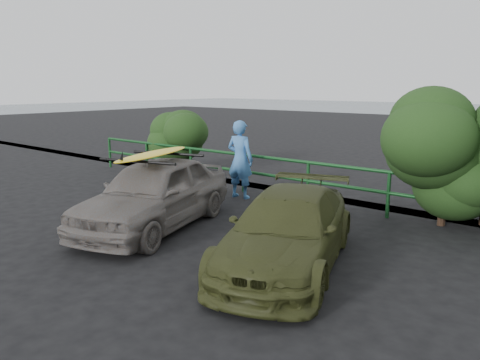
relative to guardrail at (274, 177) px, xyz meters
The scene contains 8 objects.
ground 5.03m from the guardrail, 90.00° to the right, with size 80.00×80.00×0.00m, color black.
guardrail is the anchor object (origin of this frame).
shrub_left 4.85m from the guardrail, behind, with size 3.20×2.40×2.12m, color #1F3D16, non-canonical shape.
sedan 3.65m from the guardrail, 95.09° to the right, with size 1.65×4.11×1.40m, color #69625E.
olive_vehicle 4.64m from the guardrail, 51.85° to the right, with size 1.64×4.03×1.17m, color #383D1B.
man 0.98m from the guardrail, 137.51° to the right, with size 0.72×0.47×1.96m, color #417CC3.
roof_rack 3.76m from the guardrail, 95.09° to the right, with size 1.65×1.16×0.06m, color black, non-canonical shape.
surfboard 3.77m from the guardrail, 95.09° to the right, with size 0.50×2.40×0.07m, color yellow.
Camera 1 is at (6.76, -4.52, 2.81)m, focal length 35.00 mm.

